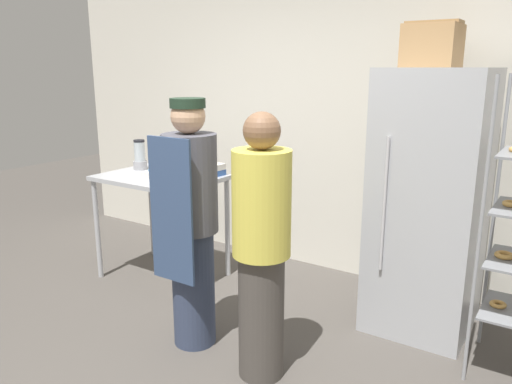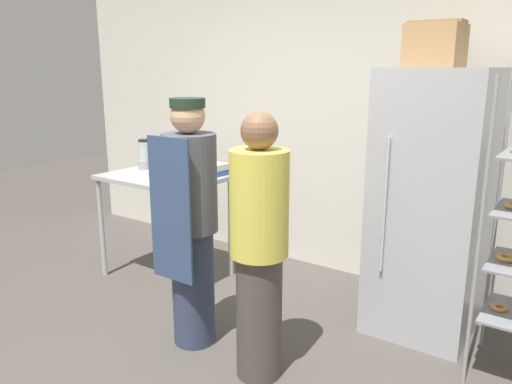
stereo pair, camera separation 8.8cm
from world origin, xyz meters
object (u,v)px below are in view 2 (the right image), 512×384
object	(u,v)px
refrigerator	(431,204)
person_baker	(191,222)
donut_box	(164,171)
person_customer	(259,248)
cardboard_storage_box	(435,45)
blender_pitcher	(144,156)
binder_stack	(209,169)

from	to	relation	value
refrigerator	person_baker	bearing A→B (deg)	-137.20
refrigerator	donut_box	xyz separation A→B (m)	(-2.10, -0.45, 0.06)
refrigerator	person_customer	size ratio (longest dim) A/B	1.14
cardboard_storage_box	person_customer	size ratio (longest dim) A/B	0.22
refrigerator	blender_pitcher	world-z (taller)	refrigerator
refrigerator	cardboard_storage_box	size ratio (longest dim) A/B	5.15
person_customer	binder_stack	bearing A→B (deg)	140.59
donut_box	cardboard_storage_box	xyz separation A→B (m)	(2.00, 0.57, 1.00)
blender_pitcher	person_baker	distance (m)	1.52
refrigerator	blender_pitcher	xyz separation A→B (m)	(-2.49, -0.32, 0.13)
person_baker	blender_pitcher	bearing A→B (deg)	147.97
person_baker	donut_box	bearing A→B (deg)	143.41
refrigerator	blender_pitcher	bearing A→B (deg)	-172.75
donut_box	person_baker	world-z (taller)	person_baker
binder_stack	person_customer	world-z (taller)	person_customer
donut_box	binder_stack	size ratio (longest dim) A/B	0.78
refrigerator	donut_box	world-z (taller)	refrigerator
refrigerator	person_baker	xyz separation A→B (m)	(-1.21, -1.12, -0.06)
blender_pitcher	person_customer	distance (m)	2.06
donut_box	binder_stack	xyz separation A→B (m)	(0.25, 0.28, 0.00)
donut_box	person_customer	bearing A→B (deg)	-26.06
refrigerator	person_baker	world-z (taller)	refrigerator
donut_box	blender_pitcher	distance (m)	0.42
donut_box	person_customer	xyz separation A→B (m)	(1.47, -0.72, -0.16)
person_customer	person_baker	bearing A→B (deg)	174.48
donut_box	blender_pitcher	xyz separation A→B (m)	(-0.39, 0.14, 0.07)
cardboard_storage_box	person_baker	xyz separation A→B (m)	(-1.11, -1.23, -1.11)
refrigerator	person_customer	distance (m)	1.34
donut_box	blender_pitcher	world-z (taller)	blender_pitcher
refrigerator	donut_box	size ratio (longest dim) A/B	7.39
refrigerator	person_customer	bearing A→B (deg)	-118.26
person_customer	cardboard_storage_box	bearing A→B (deg)	67.42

